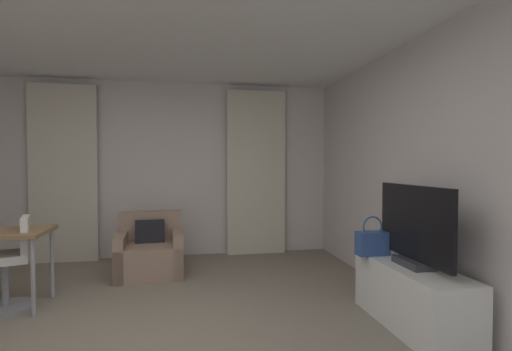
{
  "coord_description": "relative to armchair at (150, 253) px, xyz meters",
  "views": [
    {
      "loc": [
        0.33,
        -2.75,
        1.39
      ],
      "look_at": [
        1.05,
        1.18,
        1.26
      ],
      "focal_mm": 26.28,
      "sensor_mm": 36.0,
      "label": 1
    }
  ],
  "objects": [
    {
      "name": "tv_flatscreen",
      "position": [
        2.33,
        -2.02,
        0.58
      ],
      "size": [
        0.2,
        0.98,
        0.68
      ],
      "color": "#333338",
      "rests_on": "tv_console"
    },
    {
      "name": "curtain_left_panel",
      "position": [
        -1.24,
        0.81,
        0.99
      ],
      "size": [
        0.9,
        0.06,
        2.5
      ],
      "color": "beige",
      "rests_on": "ground"
    },
    {
      "name": "wall_window",
      "position": [
        0.14,
        0.94,
        1.04
      ],
      "size": [
        5.12,
        0.06,
        2.6
      ],
      "color": "silver",
      "rests_on": "ground"
    },
    {
      "name": "wall_right",
      "position": [
        2.67,
        -2.09,
        1.04
      ],
      "size": [
        0.06,
        6.12,
        2.6
      ],
      "color": "silver",
      "rests_on": "ground"
    },
    {
      "name": "handbag_primary",
      "position": [
        2.18,
        -1.59,
        0.39
      ],
      "size": [
        0.3,
        0.14,
        0.37
      ],
      "color": "#335193",
      "rests_on": "tv_console"
    },
    {
      "name": "desk_chair",
      "position": [
        -1.19,
        -0.95,
        0.13
      ],
      "size": [
        0.5,
        0.5,
        0.88
      ],
      "color": "gray",
      "rests_on": "ground"
    },
    {
      "name": "curtain_right_panel",
      "position": [
        1.51,
        0.81,
        0.99
      ],
      "size": [
        0.9,
        0.06,
        2.5
      ],
      "color": "beige",
      "rests_on": "ground"
    },
    {
      "name": "armchair",
      "position": [
        0.0,
        0.0,
        0.0
      ],
      "size": [
        0.84,
        0.82,
        0.76
      ],
      "color": "#997A66",
      "rests_on": "ground"
    },
    {
      "name": "tv_console",
      "position": [
        2.33,
        -2.0,
        0.0
      ],
      "size": [
        0.45,
        1.21,
        0.53
      ],
      "color": "white",
      "rests_on": "ground"
    }
  ]
}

